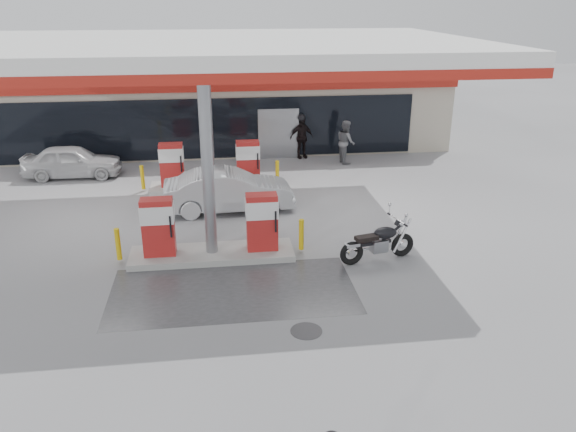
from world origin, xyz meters
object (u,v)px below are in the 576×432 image
(pump_island_near, at_px, (211,233))
(hatchback_silver, at_px, (229,190))
(sedan_white, at_px, (72,161))
(parked_car_right, at_px, (305,134))
(pump_island_far, at_px, (211,170))
(biker_walking, at_px, (302,137))
(attendant, at_px, (346,142))
(parked_motorcycle, at_px, (379,243))

(pump_island_near, xyz_separation_m, hatchback_silver, (0.60, 3.60, -0.00))
(sedan_white, relative_size, parked_car_right, 0.91)
(pump_island_near, height_order, pump_island_far, same)
(hatchback_silver, bearing_deg, parked_car_right, -27.80)
(parked_car_right, distance_m, biker_walking, 2.28)
(pump_island_far, height_order, attendant, attendant)
(parked_car_right, bearing_deg, pump_island_near, 167.74)
(sedan_white, distance_m, parked_car_right, 10.66)
(parked_motorcycle, distance_m, biker_walking, 10.61)
(hatchback_silver, bearing_deg, pump_island_near, 167.68)
(hatchback_silver, relative_size, parked_car_right, 1.03)
(attendant, relative_size, hatchback_silver, 0.43)
(parked_motorcycle, height_order, attendant, attendant)
(sedan_white, relative_size, hatchback_silver, 0.88)
(parked_motorcycle, relative_size, parked_car_right, 0.53)
(pump_island_near, bearing_deg, pump_island_far, 90.00)
(pump_island_far, relative_size, biker_walking, 2.76)
(parked_motorcycle, relative_size, sedan_white, 0.59)
(parked_motorcycle, height_order, sedan_white, sedan_white)
(pump_island_far, height_order, sedan_white, pump_island_far)
(pump_island_near, xyz_separation_m, parked_motorcycle, (4.52, -0.78, -0.20))
(pump_island_far, bearing_deg, parked_car_right, 53.13)
(parked_motorcycle, bearing_deg, parked_car_right, 77.22)
(pump_island_near, height_order, parked_car_right, pump_island_near)
(pump_island_far, relative_size, parked_motorcycle, 2.32)
(pump_island_near, bearing_deg, parked_motorcycle, -9.86)
(parked_motorcycle, bearing_deg, pump_island_near, 157.29)
(pump_island_near, xyz_separation_m, parked_car_right, (4.50, 12.00, -0.13))
(sedan_white, bearing_deg, biker_walking, -79.25)
(pump_island_near, relative_size, parked_motorcycle, 2.32)
(pump_island_far, distance_m, attendant, 6.43)
(pump_island_near, xyz_separation_m, attendant, (5.78, 8.80, 0.22))
(pump_island_far, distance_m, hatchback_silver, 2.47)
(sedan_white, height_order, biker_walking, biker_walking)
(sedan_white, bearing_deg, pump_island_near, -145.19)
(attendant, xyz_separation_m, biker_walking, (-1.77, 1.00, 0.00))
(parked_motorcycle, xyz_separation_m, biker_walking, (-0.50, 10.58, 0.42))
(biker_walking, bearing_deg, parked_car_right, 62.92)
(pump_island_near, relative_size, sedan_white, 1.36)
(pump_island_far, bearing_deg, pump_island_near, -90.00)
(attendant, relative_size, parked_car_right, 0.44)
(pump_island_near, bearing_deg, sedan_white, 123.66)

